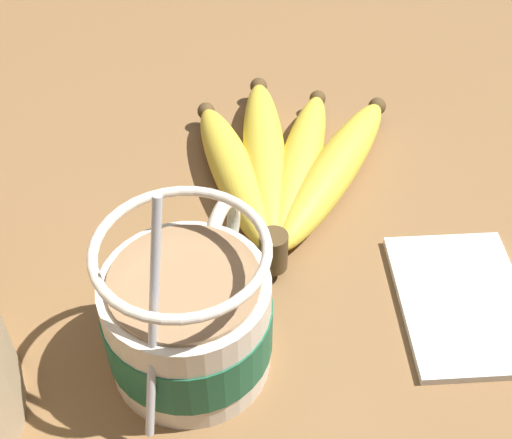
# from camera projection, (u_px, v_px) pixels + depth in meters

# --- Properties ---
(table) EXTENTS (1.07, 1.07, 0.04)m
(table) POSITION_uv_depth(u_px,v_px,m) (173.00, 332.00, 0.49)
(table) COLOR brown
(table) RESTS_ON ground
(coffee_mug) EXTENTS (0.15, 0.10, 0.16)m
(coffee_mug) POSITION_uv_depth(u_px,v_px,m) (189.00, 318.00, 0.43)
(coffee_mug) COLOR beige
(coffee_mug) RESTS_ON table
(banana_bunch) EXTENTS (0.22, 0.17, 0.04)m
(banana_bunch) POSITION_uv_depth(u_px,v_px,m) (284.00, 166.00, 0.56)
(banana_bunch) COLOR #4C381E
(banana_bunch) RESTS_ON table
(napkin) EXTENTS (0.14, 0.12, 0.01)m
(napkin) POSITION_uv_depth(u_px,v_px,m) (462.00, 302.00, 0.48)
(napkin) COLOR white
(napkin) RESTS_ON table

